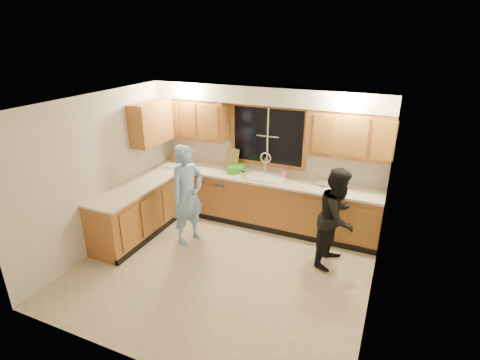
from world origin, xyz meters
name	(u,v)px	position (x,y,z in m)	size (l,w,h in m)	color
floor	(223,268)	(0.00, 0.00, 0.00)	(4.20, 4.20, 0.00)	#C1AF94
ceiling	(220,103)	(0.00, 0.00, 2.50)	(4.20, 4.20, 0.00)	white
wall_back	(268,155)	(0.00, 1.90, 1.25)	(4.20, 4.20, 0.00)	beige
wall_left	(104,172)	(-2.10, 0.00, 1.25)	(3.80, 3.80, 0.00)	beige
wall_right	(381,222)	(2.10, 0.00, 1.25)	(3.80, 3.80, 0.00)	beige
base_cabinets_back	(261,201)	(0.00, 1.60, 0.44)	(4.20, 0.60, 0.88)	#A56430
base_cabinets_left	(138,212)	(-1.80, 0.35, 0.44)	(0.60, 1.90, 0.88)	#A56430
countertop_back	(261,178)	(0.00, 1.58, 0.90)	(4.20, 0.63, 0.04)	beige
countertop_left	(136,187)	(-1.79, 0.35, 0.90)	(0.63, 1.90, 0.04)	beige
upper_cabinets_left	(194,118)	(-1.43, 1.73, 1.83)	(1.35, 0.33, 0.75)	#A56430
upper_cabinets_right	(350,134)	(1.43, 1.73, 1.83)	(1.35, 0.33, 0.75)	#A56430
upper_cabinets_return	(151,123)	(-1.94, 1.12, 1.83)	(0.33, 0.90, 0.75)	#A56430
soffit	(266,95)	(0.00, 1.72, 2.35)	(4.20, 0.35, 0.30)	white
window_frame	(268,136)	(0.00, 1.89, 1.60)	(1.44, 0.03, 1.14)	black
sink	(261,180)	(0.00, 1.60, 0.86)	(0.86, 0.52, 0.57)	white
dishwasher	(219,195)	(-0.85, 1.59, 0.41)	(0.60, 0.56, 0.82)	silver
stove	(116,226)	(-1.80, -0.22, 0.45)	(0.58, 0.75, 0.90)	silver
man	(188,195)	(-0.88, 0.52, 0.85)	(0.62, 0.41, 1.70)	#78A3E2
woman	(337,218)	(1.49, 0.85, 0.77)	(0.75, 0.59, 1.55)	black
knife_block	(175,157)	(-1.85, 1.68, 1.03)	(0.12, 0.10, 0.21)	#9F682B
cutting_board	(232,158)	(-0.68, 1.82, 1.11)	(0.29, 0.02, 0.38)	tan
dish_crate	(236,169)	(-0.49, 1.61, 0.99)	(0.29, 0.27, 0.13)	green
soap_bottle	(285,172)	(0.39, 1.73, 1.02)	(0.09, 0.09, 0.20)	#E7588F
bowl	(323,184)	(1.08, 1.66, 0.95)	(0.21, 0.21, 0.05)	silver
can_left	(243,175)	(-0.26, 1.39, 0.99)	(0.07, 0.07, 0.13)	beige
can_right	(242,174)	(-0.32, 1.46, 0.98)	(0.06, 0.06, 0.11)	beige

